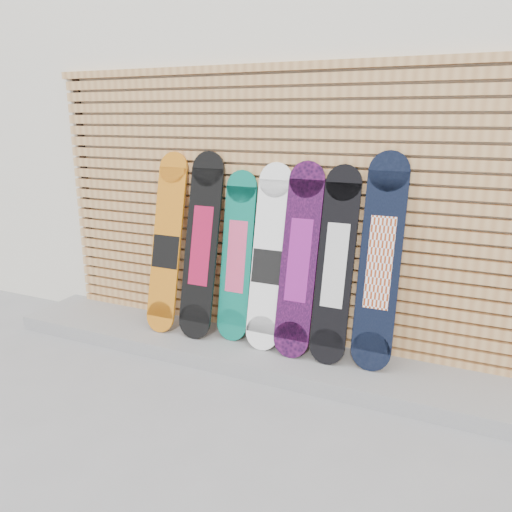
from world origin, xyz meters
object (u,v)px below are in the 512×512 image
object	(u,v)px
snowboard_2	(237,257)
snowboard_5	(335,265)
snowboard_1	(201,246)
snowboard_4	(299,260)
snowboard_6	(380,263)
snowboard_0	(167,244)
snowboard_3	(269,259)

from	to	relation	value
snowboard_2	snowboard_5	world-z (taller)	snowboard_5
snowboard_1	snowboard_5	distance (m)	1.13
snowboard_1	snowboard_4	xyz separation A→B (m)	(0.85, 0.01, -0.02)
snowboard_5	snowboard_6	bearing A→B (deg)	3.19
snowboard_0	snowboard_1	bearing A→B (deg)	1.06
snowboard_2	snowboard_1	bearing A→B (deg)	-170.40
snowboard_2	snowboard_4	world-z (taller)	snowboard_4
snowboard_1	snowboard_6	bearing A→B (deg)	1.17
snowboard_3	snowboard_5	size ratio (longest dim) A/B	1.00
snowboard_3	snowboard_4	world-z (taller)	snowboard_4
snowboard_0	snowboard_6	world-z (taller)	snowboard_6
snowboard_0	snowboard_5	distance (m)	1.47
snowboard_0	snowboard_1	size ratio (longest dim) A/B	0.99
snowboard_1	snowboard_2	distance (m)	0.31
snowboard_6	snowboard_0	bearing A→B (deg)	-178.85
snowboard_0	snowboard_6	distance (m)	1.79
snowboard_0	snowboard_5	size ratio (longest dim) A/B	1.03
snowboard_0	snowboard_4	distance (m)	1.19
snowboard_2	snowboard_4	size ratio (longest dim) A/B	0.94
snowboard_3	snowboard_4	distance (m)	0.26
snowboard_2	snowboard_6	bearing A→B (deg)	-1.06
snowboard_5	snowboard_6	xyz separation A→B (m)	(0.32, 0.02, 0.05)
snowboard_2	snowboard_6	distance (m)	1.16
snowboard_0	snowboard_3	bearing A→B (deg)	1.52
snowboard_0	snowboard_3	size ratio (longest dim) A/B	1.04
snowboard_0	snowboard_2	size ratio (longest dim) A/B	1.09
snowboard_2	snowboard_3	bearing A→B (deg)	-6.26
snowboard_4	snowboard_2	bearing A→B (deg)	175.37
snowboard_3	snowboard_6	bearing A→B (deg)	0.75
snowboard_0	snowboard_2	bearing A→B (deg)	5.13
snowboard_1	snowboard_3	size ratio (longest dim) A/B	1.05
snowboard_6	snowboard_5	bearing A→B (deg)	-176.81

